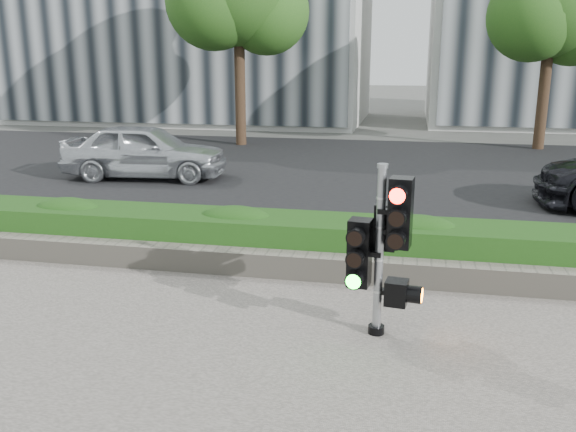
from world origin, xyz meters
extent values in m
plane|color=#51514C|center=(0.00, 0.00, 0.00)|extent=(120.00, 120.00, 0.00)
cube|color=black|center=(0.00, 10.00, 0.01)|extent=(60.00, 13.00, 0.02)
cube|color=gray|center=(0.00, 3.15, 0.06)|extent=(60.00, 0.25, 0.12)
cube|color=gray|center=(0.00, 1.90, 0.20)|extent=(12.00, 0.32, 0.34)
cube|color=#347624|center=(0.00, 2.55, 0.37)|extent=(12.00, 1.00, 0.68)
cylinder|color=black|center=(-4.50, 14.50, 2.02)|extent=(0.36, 0.36, 4.03)
sphere|color=#175016|center=(-3.64, 14.86, 4.46)|extent=(2.88, 2.88, 2.88)
sphere|color=#175016|center=(-5.22, 14.07, 4.75)|extent=(3.17, 3.17, 3.17)
cylinder|color=black|center=(5.50, 15.50, 1.79)|extent=(0.36, 0.36, 3.58)
sphere|color=#175016|center=(5.50, 15.50, 4.61)|extent=(3.33, 3.33, 3.33)
sphere|color=#175016|center=(6.27, 15.82, 3.97)|extent=(2.56, 2.56, 2.56)
sphere|color=#175016|center=(4.86, 15.12, 4.22)|extent=(2.82, 2.82, 2.82)
cylinder|color=black|center=(1.06, 0.32, 0.08)|extent=(0.18, 0.18, 0.09)
cylinder|color=gray|center=(1.06, 0.32, 0.97)|extent=(0.10, 0.10, 1.88)
cylinder|color=gray|center=(1.06, 0.32, 1.93)|extent=(0.12, 0.12, 0.05)
cube|color=#FF1107|center=(1.27, 0.26, 1.45)|extent=(0.27, 0.27, 0.75)
cube|color=#14E51E|center=(0.85, 0.32, 0.96)|extent=(0.27, 0.27, 0.75)
cube|color=black|center=(1.12, 0.52, 1.22)|extent=(0.27, 0.27, 0.51)
cube|color=orange|center=(1.27, 0.32, 0.53)|extent=(0.27, 0.27, 0.27)
imported|color=silver|center=(-5.21, 8.18, 0.71)|extent=(4.21, 2.03, 1.39)
camera|label=1|loc=(1.34, -6.01, 3.04)|focal=38.00mm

